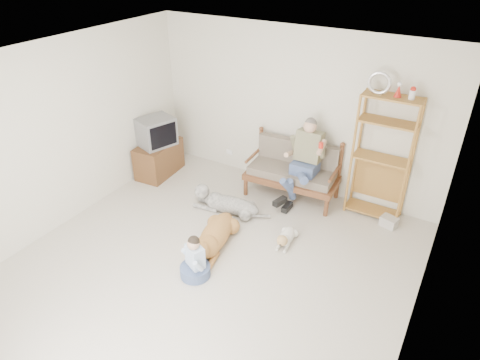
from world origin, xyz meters
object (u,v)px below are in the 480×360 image
Objects in this scene: etagere at (382,157)px; golden_retriever at (212,238)px; tv_stand at (159,158)px; loveseat at (294,169)px.

etagere reaches higher than golden_retriever.
etagere is 2.41× the size of tv_stand.
loveseat is at bearing -174.42° from etagere.
golden_retriever is at bearing -104.72° from loveseat.
tv_stand is at bearing 135.36° from golden_retriever.
etagere is 3.87m from tv_stand.
loveseat is 2.49m from tv_stand.
golden_retriever is (-0.37, -1.90, -0.30)m from loveseat.
loveseat is 1.04× the size of golden_retriever.
tv_stand is (-3.75, -0.69, -0.69)m from etagere.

